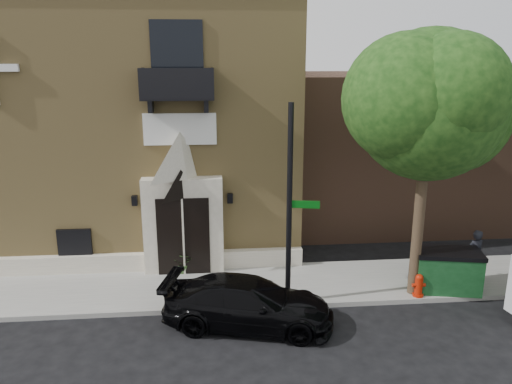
% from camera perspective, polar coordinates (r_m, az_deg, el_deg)
% --- Properties ---
extents(ground, '(120.00, 120.00, 0.00)m').
position_cam_1_polar(ground, '(14.80, -4.57, -13.59)').
color(ground, black).
rests_on(ground, ground).
extents(sidewalk, '(42.00, 3.00, 0.15)m').
position_cam_1_polar(sidewalk, '(16.13, -1.04, -10.68)').
color(sidewalk, gray).
rests_on(sidewalk, ground).
extents(church, '(12.20, 11.01, 9.30)m').
position_cam_1_polar(church, '(21.28, -13.30, 8.11)').
color(church, tan).
rests_on(church, ground).
extents(neighbour_building, '(18.00, 8.00, 6.40)m').
position_cam_1_polar(neighbour_building, '(25.36, 23.29, 5.09)').
color(neighbour_building, brown).
rests_on(neighbour_building, ground).
extents(street_tree_left, '(4.97, 4.38, 7.77)m').
position_cam_1_polar(street_tree_left, '(14.69, 19.44, 9.47)').
color(street_tree_left, '#38281C').
rests_on(street_tree_left, sidewalk).
extents(black_sedan, '(4.92, 2.89, 1.34)m').
position_cam_1_polar(black_sedan, '(13.83, -0.88, -12.58)').
color(black_sedan, black).
rests_on(black_sedan, ground).
extents(street_sign, '(0.91, 1.02, 5.81)m').
position_cam_1_polar(street_sign, '(13.96, 3.91, -1.66)').
color(street_sign, black).
rests_on(street_sign, sidewalk).
extents(fire_hydrant, '(0.40, 0.32, 0.71)m').
position_cam_1_polar(fire_hydrant, '(15.96, 18.10, -10.11)').
color(fire_hydrant, '#AC1C06').
rests_on(fire_hydrant, sidewalk).
extents(dumpster, '(2.14, 1.48, 1.28)m').
position_cam_1_polar(dumpster, '(16.55, 20.97, -8.30)').
color(dumpster, '#103C19').
rests_on(dumpster, sidewalk).
extents(planter, '(0.76, 0.71, 0.69)m').
position_cam_1_polar(planter, '(16.92, -8.26, -8.00)').
color(planter, '#355A26').
rests_on(planter, sidewalk).
extents(pedestrian_near, '(0.69, 0.52, 1.68)m').
position_cam_1_polar(pedestrian_near, '(17.50, 23.69, -6.62)').
color(pedestrian_near, black).
rests_on(pedestrian_near, sidewalk).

